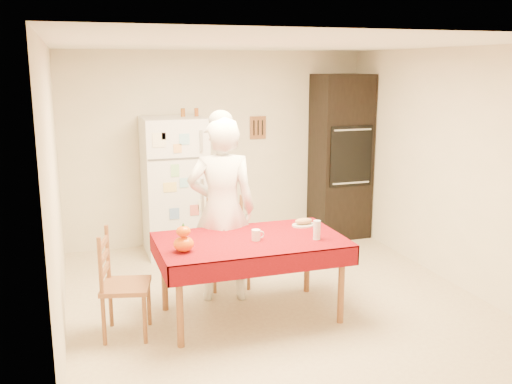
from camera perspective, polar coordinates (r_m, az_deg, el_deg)
name	(u,v)px	position (r m, az deg, el deg)	size (l,w,h in m)	color
floor	(276,302)	(5.79, 2.05, -10.97)	(4.50, 4.50, 0.00)	tan
room_shell	(278,141)	(5.36, 2.19, 5.14)	(4.02, 4.52, 2.51)	beige
refrigerator	(175,186)	(7.11, -8.10, 0.57)	(0.75, 0.74, 1.70)	white
oven_cabinet	(340,157)	(7.83, 8.44, 3.52)	(0.70, 0.62, 2.20)	black
dining_table	(250,246)	(5.25, -0.56, -5.41)	(1.70, 1.00, 0.76)	brown
chair_far	(227,238)	(6.11, -2.91, -4.65)	(0.45, 0.43, 0.95)	brown
chair_left	(118,280)	(5.10, -13.64, -8.56)	(0.49, 0.50, 0.95)	brown
seated_woman	(222,210)	(5.61, -3.43, -1.82)	(0.67, 0.44, 1.84)	white
coffee_mug	(256,235)	(5.17, 0.00, -4.33)	(0.08, 0.08, 0.10)	white
pumpkin_lower	(184,244)	(4.90, -7.24, -5.18)	(0.18, 0.18, 0.13)	#D45604
pumpkin_upper	(183,231)	(4.87, -7.27, -3.92)	(0.12, 0.12, 0.09)	#CA3804
wine_glass	(317,230)	(5.22, 6.11, -3.79)	(0.07, 0.07, 0.18)	silver
bread_plate	(304,225)	(5.65, 4.79, -3.32)	(0.24, 0.24, 0.02)	silver
bread_loaf	(304,221)	(5.64, 4.79, -2.92)	(0.18, 0.10, 0.06)	tan
spice_jar_left	(183,113)	(7.06, -7.34, 7.89)	(0.05, 0.05, 0.10)	brown
spice_jar_mid	(183,113)	(7.06, -7.31, 7.89)	(0.05, 0.05, 0.10)	brown
spice_jar_right	(196,112)	(7.09, -5.98, 7.95)	(0.05, 0.05, 0.10)	#92461A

